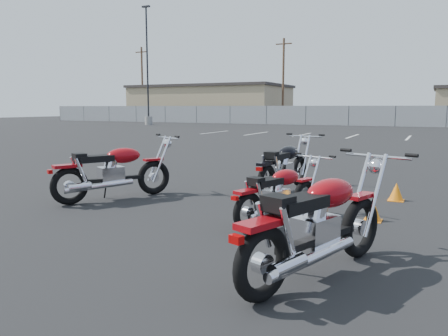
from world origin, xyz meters
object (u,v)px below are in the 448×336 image
at_px(motorcycle_second_black, 284,167).
at_px(motorcycle_rear_red, 318,224).
at_px(motorcycle_third_red, 278,194).
at_px(motorcycle_front_red, 113,171).

height_order(motorcycle_second_black, motorcycle_rear_red, motorcycle_rear_red).
bearing_deg(motorcycle_second_black, motorcycle_third_red, -73.70).
xyz_separation_m(motorcycle_front_red, motorcycle_third_red, (3.25, -0.23, -0.09)).
xyz_separation_m(motorcycle_second_black, motorcycle_rear_red, (1.70, -4.09, 0.03)).
relative_size(motorcycle_front_red, motorcycle_second_black, 0.99).
distance_m(motorcycle_third_red, motorcycle_rear_red, 2.06).
xyz_separation_m(motorcycle_front_red, motorcycle_rear_red, (4.28, -2.01, 0.02)).
height_order(motorcycle_front_red, motorcycle_third_red, motorcycle_front_red).
height_order(motorcycle_second_black, motorcycle_third_red, motorcycle_second_black).
bearing_deg(motorcycle_second_black, motorcycle_front_red, -141.13).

